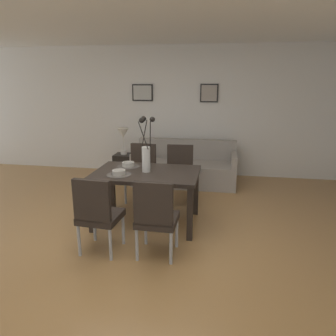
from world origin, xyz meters
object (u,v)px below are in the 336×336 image
(centerpiece_vase, at_px, (146,151))
(sofa, at_px, (185,169))
(framed_picture_center, at_px, (209,93))
(dining_chair_near_left, at_px, (97,212))
(dining_chair_far_left, at_px, (156,215))
(dining_table, at_px, (146,178))
(bowl_near_left, at_px, (119,172))
(dining_chair_far_right, at_px, (180,171))
(dining_chair_near_right, at_px, (142,170))
(table_lamp, at_px, (123,135))
(side_table, at_px, (124,167))
(framed_picture_left, at_px, (143,93))
(bowl_near_right, at_px, (128,164))

(centerpiece_vase, distance_m, sofa, 2.06)
(framed_picture_center, bearing_deg, dining_chair_near_left, -106.59)
(dining_chair_near_left, xyz_separation_m, dining_chair_far_left, (0.66, 0.03, 0.00))
(dining_table, distance_m, framed_picture_center, 2.82)
(centerpiece_vase, distance_m, bowl_near_left, 0.45)
(dining_chair_far_right, bearing_deg, centerpiece_vase, -110.12)
(sofa, bearing_deg, bowl_near_left, -106.18)
(dining_chair_near_right, height_order, framed_picture_center, framed_picture_center)
(dining_chair_far_right, distance_m, sofa, 1.03)
(dining_chair_near_right, relative_size, table_lamp, 1.80)
(side_table, xyz_separation_m, table_lamp, (0.00, 0.00, 0.63))
(bowl_near_left, relative_size, framed_picture_left, 0.40)
(dining_chair_near_right, xyz_separation_m, framed_picture_left, (-0.38, 1.66, 1.16))
(dining_table, height_order, dining_chair_near_left, dining_chair_near_left)
(dining_chair_far_right, distance_m, bowl_near_right, 0.98)
(centerpiece_vase, height_order, table_lamp, centerpiece_vase)
(framed_picture_center, bearing_deg, dining_chair_far_right, -102.02)
(bowl_near_left, distance_m, framed_picture_center, 3.06)
(sofa, xyz_separation_m, side_table, (-1.21, -0.02, -0.02))
(bowl_near_left, distance_m, framed_picture_left, 2.92)
(dining_chair_near_right, bearing_deg, dining_table, -71.39)
(centerpiece_vase, relative_size, sofa, 0.38)
(centerpiece_vase, relative_size, bowl_near_right, 4.32)
(table_lamp, bearing_deg, framed_picture_center, 22.59)
(dining_table, height_order, bowl_near_left, bowl_near_left)
(dining_chair_far_left, xyz_separation_m, table_lamp, (-1.23, 2.76, 0.38))
(dining_table, height_order, centerpiece_vase, centerpiece_vase)
(dining_chair_near_left, xyz_separation_m, bowl_near_right, (0.03, 1.11, 0.27))
(dining_chair_near_left, distance_m, dining_chair_far_left, 0.66)
(dining_table, bearing_deg, dining_chair_far_left, -70.29)
(dining_table, bearing_deg, table_lamp, 115.89)
(dining_table, bearing_deg, framed_picture_center, 75.05)
(dining_chair_far_right, relative_size, framed_picture_left, 2.14)
(dining_chair_near_left, height_order, side_table, dining_chair_near_left)
(bowl_near_right, relative_size, framed_picture_left, 0.40)
(dining_table, xyz_separation_m, framed_picture_left, (-0.68, 2.54, 1.02))
(dining_chair_near_right, distance_m, bowl_near_right, 0.73)
(dining_chair_near_left, relative_size, bowl_near_left, 5.41)
(side_table, distance_m, framed_picture_left, 1.58)
(dining_chair_near_left, xyz_separation_m, table_lamp, (-0.57, 2.78, 0.38))
(sofa, bearing_deg, framed_picture_center, 59.38)
(centerpiece_vase, distance_m, side_table, 2.22)
(bowl_near_right, distance_m, table_lamp, 1.78)
(centerpiece_vase, xyz_separation_m, framed_picture_left, (-0.68, 2.54, 0.65))
(framed_picture_center, bearing_deg, table_lamp, -157.41)
(dining_chair_far_left, bearing_deg, dining_chair_far_right, 89.53)
(dining_chair_far_right, height_order, table_lamp, table_lamp)
(sofa, distance_m, framed_picture_left, 1.82)
(bowl_near_left, relative_size, bowl_near_right, 1.00)
(table_lamp, bearing_deg, side_table, 0.00)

